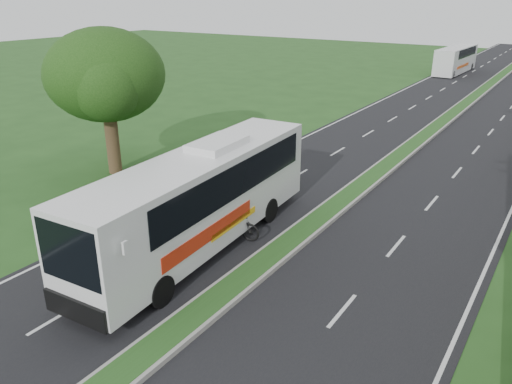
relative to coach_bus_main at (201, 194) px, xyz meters
The scene contains 8 objects.
ground 6.94m from the coach_bus_main, 65.60° to the right, with size 180.00×180.00×0.00m, color #234B1B.
road_asphalt 14.42m from the coach_bus_main, 78.98° to the left, with size 14.00×160.00×0.02m, color black.
median_strip 14.40m from the coach_bus_main, 78.98° to the left, with size 1.20×160.00×0.18m.
lane_edge_left 14.71m from the coach_bus_main, 105.86° to the left, with size 0.12×160.00×0.01m, color silver.
shade_tree 10.61m from the coach_bus_main, 156.87° to the left, with size 6.30×6.00×7.54m.
coach_bus_main is the anchor object (origin of this frame).
coach_bus_far 51.14m from the coach_bus_main, 92.77° to the left, with size 2.66×10.48×3.03m.
motorcyclist 1.94m from the coach_bus_main, 58.11° to the left, with size 2.04×0.85×2.21m.
Camera 1 is at (8.29, -7.13, 9.06)m, focal length 35.00 mm.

